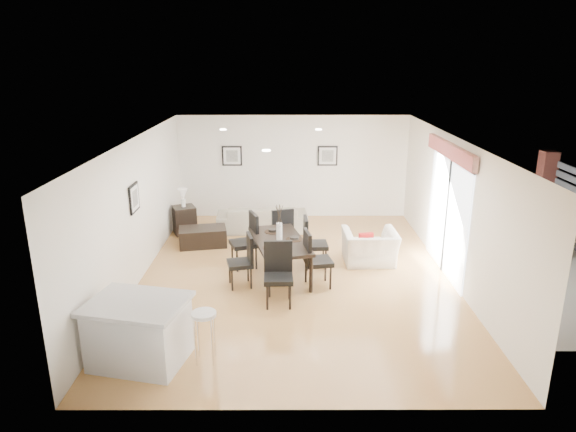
{
  "coord_description": "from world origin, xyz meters",
  "views": [
    {
      "loc": [
        -0.16,
        -9.28,
        4.13
      ],
      "look_at": [
        -0.14,
        0.4,
        1.11
      ],
      "focal_mm": 32.0,
      "sensor_mm": 36.0,
      "label": 1
    }
  ],
  "objects_px": {
    "side_table": "(185,220)",
    "dining_chair_foot": "(281,229)",
    "armchair": "(370,247)",
    "dining_chair_enear": "(313,256)",
    "coffee_table": "(203,237)",
    "dining_chair_wfar": "(248,237)",
    "dining_chair_efar": "(311,240)",
    "dining_chair_head": "(278,270)",
    "dining_table": "(279,243)",
    "dining_chair_wnear": "(244,258)",
    "kitchen_island": "(139,331)",
    "sofa": "(262,218)",
    "bar_stool": "(204,319)"
  },
  "relations": [
    {
      "from": "sofa",
      "to": "dining_chair_enear",
      "type": "distance_m",
      "value": 3.45
    },
    {
      "from": "sofa",
      "to": "dining_chair_enear",
      "type": "bearing_deg",
      "value": 105.17
    },
    {
      "from": "kitchen_island",
      "to": "dining_chair_wnear",
      "type": "bearing_deg",
      "value": 75.85
    },
    {
      "from": "dining_table",
      "to": "dining_chair_foot",
      "type": "relative_size",
      "value": 1.87
    },
    {
      "from": "dining_chair_wnear",
      "to": "dining_table",
      "type": "bearing_deg",
      "value": 110.82
    },
    {
      "from": "dining_chair_wnear",
      "to": "bar_stool",
      "type": "xyz_separation_m",
      "value": [
        -0.36,
        -2.52,
        0.1
      ]
    },
    {
      "from": "dining_chair_wfar",
      "to": "kitchen_island",
      "type": "distance_m",
      "value": 3.68
    },
    {
      "from": "dining_chair_wnear",
      "to": "dining_chair_head",
      "type": "height_order",
      "value": "dining_chair_head"
    },
    {
      "from": "dining_chair_efar",
      "to": "kitchen_island",
      "type": "xyz_separation_m",
      "value": [
        -2.56,
        -3.4,
        -0.12
      ]
    },
    {
      "from": "dining_chair_wfar",
      "to": "side_table",
      "type": "distance_m",
      "value": 2.7
    },
    {
      "from": "armchair",
      "to": "dining_table",
      "type": "distance_m",
      "value": 2.0
    },
    {
      "from": "sofa",
      "to": "coffee_table",
      "type": "relative_size",
      "value": 2.1
    },
    {
      "from": "coffee_table",
      "to": "side_table",
      "type": "xyz_separation_m",
      "value": [
        -0.57,
        0.86,
        0.13
      ]
    },
    {
      "from": "dining_chair_head",
      "to": "dining_chair_foot",
      "type": "relative_size",
      "value": 1.04
    },
    {
      "from": "kitchen_island",
      "to": "side_table",
      "type": "bearing_deg",
      "value": 107.09
    },
    {
      "from": "dining_chair_wfar",
      "to": "dining_chair_head",
      "type": "relative_size",
      "value": 1.02
    },
    {
      "from": "coffee_table",
      "to": "side_table",
      "type": "bearing_deg",
      "value": 112.99
    },
    {
      "from": "dining_chair_wnear",
      "to": "coffee_table",
      "type": "distance_m",
      "value": 2.45
    },
    {
      "from": "dining_chair_wfar",
      "to": "dining_chair_head",
      "type": "distance_m",
      "value": 1.73
    },
    {
      "from": "armchair",
      "to": "dining_chair_enear",
      "type": "xyz_separation_m",
      "value": [
        -1.23,
        -1.13,
        0.26
      ]
    },
    {
      "from": "dining_chair_efar",
      "to": "coffee_table",
      "type": "xyz_separation_m",
      "value": [
        -2.41,
        1.26,
        -0.38
      ]
    },
    {
      "from": "dining_table",
      "to": "dining_chair_efar",
      "type": "bearing_deg",
      "value": 21.59
    },
    {
      "from": "dining_chair_head",
      "to": "dining_chair_foot",
      "type": "bearing_deg",
      "value": 87.6
    },
    {
      "from": "sofa",
      "to": "dining_chair_head",
      "type": "bearing_deg",
      "value": 93.22
    },
    {
      "from": "dining_chair_wfar",
      "to": "dining_chair_enear",
      "type": "xyz_separation_m",
      "value": [
        1.28,
        -0.96,
        -0.02
      ]
    },
    {
      "from": "dining_chair_wnear",
      "to": "coffee_table",
      "type": "xyz_separation_m",
      "value": [
        -1.12,
        2.14,
        -0.35
      ]
    },
    {
      "from": "dining_chair_efar",
      "to": "kitchen_island",
      "type": "distance_m",
      "value": 4.26
    },
    {
      "from": "armchair",
      "to": "dining_chair_efar",
      "type": "xyz_separation_m",
      "value": [
        -1.22,
        -0.2,
        0.24
      ]
    },
    {
      "from": "bar_stool",
      "to": "kitchen_island",
      "type": "bearing_deg",
      "value": -180.0
    },
    {
      "from": "dining_chair_wfar",
      "to": "dining_chair_efar",
      "type": "relative_size",
      "value": 1.07
    },
    {
      "from": "dining_chair_foot",
      "to": "coffee_table",
      "type": "height_order",
      "value": "dining_chair_foot"
    },
    {
      "from": "sofa",
      "to": "dining_chair_head",
      "type": "height_order",
      "value": "dining_chair_head"
    },
    {
      "from": "kitchen_island",
      "to": "sofa",
      "type": "bearing_deg",
      "value": 88.48
    },
    {
      "from": "armchair",
      "to": "dining_chair_foot",
      "type": "distance_m",
      "value": 1.91
    },
    {
      "from": "dining_chair_wfar",
      "to": "dining_chair_efar",
      "type": "xyz_separation_m",
      "value": [
        1.28,
        -0.04,
        -0.04
      ]
    },
    {
      "from": "coffee_table",
      "to": "dining_chair_enear",
      "type": "bearing_deg",
      "value": -52.97
    },
    {
      "from": "dining_chair_efar",
      "to": "kitchen_island",
      "type": "relative_size",
      "value": 0.7
    },
    {
      "from": "sofa",
      "to": "dining_chair_wnear",
      "type": "bearing_deg",
      "value": 83.26
    },
    {
      "from": "dining_chair_efar",
      "to": "side_table",
      "type": "height_order",
      "value": "dining_chair_efar"
    },
    {
      "from": "armchair",
      "to": "dining_chair_head",
      "type": "xyz_separation_m",
      "value": [
        -1.87,
        -1.78,
        0.26
      ]
    },
    {
      "from": "dining_chair_wfar",
      "to": "coffee_table",
      "type": "xyz_separation_m",
      "value": [
        -1.13,
        1.22,
        -0.42
      ]
    },
    {
      "from": "side_table",
      "to": "dining_chair_foot",
      "type": "bearing_deg",
      "value": -31.21
    },
    {
      "from": "dining_table",
      "to": "dining_chair_wfar",
      "type": "bearing_deg",
      "value": 128.87
    },
    {
      "from": "dining_chair_wnear",
      "to": "side_table",
      "type": "xyz_separation_m",
      "value": [
        -1.7,
        3.0,
        -0.22
      ]
    },
    {
      "from": "dining_chair_enear",
      "to": "side_table",
      "type": "height_order",
      "value": "dining_chair_enear"
    },
    {
      "from": "dining_chair_enear",
      "to": "armchair",
      "type": "bearing_deg",
      "value": -57.21
    },
    {
      "from": "dining_chair_wnear",
      "to": "side_table",
      "type": "bearing_deg",
      "value": -163.73
    },
    {
      "from": "dining_chair_wfar",
      "to": "armchair",
      "type": "bearing_deg",
      "value": 73.74
    },
    {
      "from": "dining_chair_foot",
      "to": "dining_chair_wfar",
      "type": "bearing_deg",
      "value": 27.01
    },
    {
      "from": "side_table",
      "to": "bar_stool",
      "type": "height_order",
      "value": "bar_stool"
    }
  ]
}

